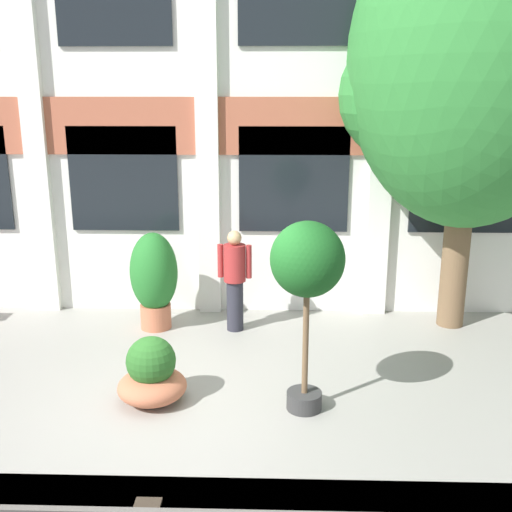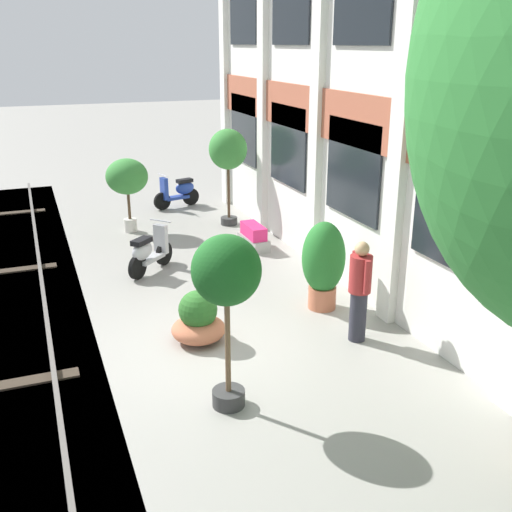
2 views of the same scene
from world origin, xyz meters
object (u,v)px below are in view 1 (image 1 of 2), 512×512
object	(u,v)px
potted_plant_glazed_jar	(154,277)
potted_plant_tall_urn	(307,269)
potted_plant_wide_bowl	(152,375)
resident_by_doorway	(235,278)
broadleaf_tree	(473,68)

from	to	relation	value
potted_plant_glazed_jar	potted_plant_tall_urn	world-z (taller)	potted_plant_tall_urn
potted_plant_wide_bowl	resident_by_doorway	size ratio (longest dim) A/B	0.52
potted_plant_tall_urn	potted_plant_wide_bowl	distance (m)	2.30
potted_plant_tall_urn	resident_by_doorway	world-z (taller)	potted_plant_tall_urn
potted_plant_glazed_jar	resident_by_doorway	bearing A→B (deg)	-1.87
broadleaf_tree	potted_plant_wide_bowl	bearing A→B (deg)	-148.74
potted_plant_wide_bowl	potted_plant_tall_urn	bearing A→B (deg)	-4.20
broadleaf_tree	potted_plant_wide_bowl	world-z (taller)	broadleaf_tree
broadleaf_tree	potted_plant_glazed_jar	bearing A→B (deg)	-176.59
potted_plant_wide_bowl	resident_by_doorway	distance (m)	2.50
broadleaf_tree	resident_by_doorway	size ratio (longest dim) A/B	4.07
potted_plant_tall_urn	potted_plant_glazed_jar	bearing A→B (deg)	132.19
potted_plant_tall_urn	potted_plant_wide_bowl	xyz separation A→B (m)	(-1.83, 0.13, -1.39)
potted_plant_tall_urn	resident_by_doorway	bearing A→B (deg)	111.86
broadleaf_tree	potted_plant_wide_bowl	distance (m)	6.20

